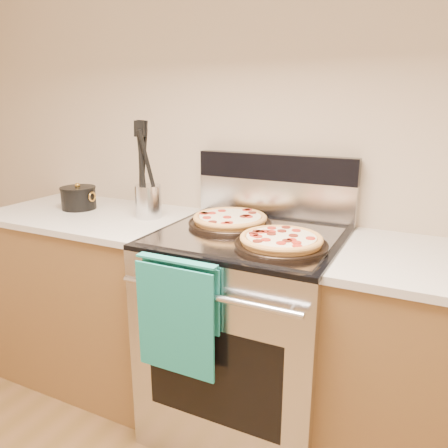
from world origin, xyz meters
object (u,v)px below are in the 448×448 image
at_px(range_body, 247,335).
at_px(pepperoni_pizza_back, 230,220).
at_px(saucepan, 79,199).
at_px(utensil_crock, 148,201).
at_px(pepperoni_pizza_front, 281,241).

relative_size(range_body, pepperoni_pizza_back, 2.49).
distance_m(range_body, saucepan, 1.12).
relative_size(utensil_crock, saucepan, 0.91).
bearing_deg(range_body, pepperoni_pizza_back, 149.36).
height_order(pepperoni_pizza_back, utensil_crock, utensil_crock).
distance_m(pepperoni_pizza_front, utensil_crock, 0.77).
bearing_deg(utensil_crock, range_body, -8.25).
bearing_deg(saucepan, utensil_crock, 2.00).
distance_m(pepperoni_pizza_back, utensil_crock, 0.44).
relative_size(pepperoni_pizza_front, saucepan, 1.98).
bearing_deg(utensil_crock, pepperoni_pizza_front, -14.84).
height_order(pepperoni_pizza_back, pepperoni_pizza_front, pepperoni_pizza_back).
distance_m(range_body, pepperoni_pizza_back, 0.52).
distance_m(utensil_crock, saucepan, 0.43).
distance_m(range_body, utensil_crock, 0.78).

